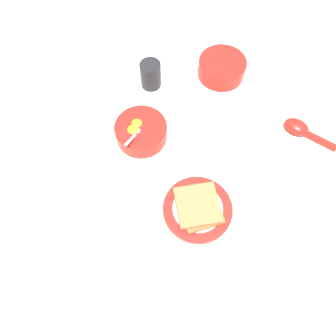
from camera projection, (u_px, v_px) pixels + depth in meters
ground_plane at (214, 127)px, 0.92m from camera, size 3.00×3.00×0.00m
egg_bowl at (141, 131)px, 0.88m from camera, size 0.15×0.14×0.08m
toast_plate at (197, 209)px, 0.80m from camera, size 0.17×0.17×0.02m
toast_sandwich at (199, 207)px, 0.78m from camera, size 0.14×0.15×0.02m
soup_spoon at (300, 129)px, 0.90m from camera, size 0.06×0.16×0.03m
congee_bowl at (222, 67)px, 0.98m from camera, size 0.14×0.14×0.05m
drinking_cup at (151, 74)px, 0.95m from camera, size 0.06×0.06×0.08m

